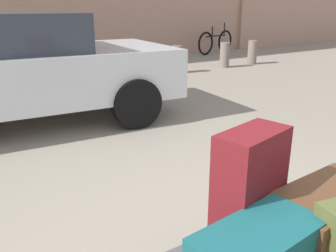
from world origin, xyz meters
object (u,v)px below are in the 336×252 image
object	(u,v)px
bollard_kerb_mid	(177,60)
bollard_corner	(252,52)
suitcase_maroon_rear_left	(249,187)
bollard_kerb_far	(225,55)
duffel_bag_brown_stacked_top	(326,217)
bicycle_leaning	(216,42)
bollard_kerb_near	(126,64)

from	to	relation	value
bollard_kerb_mid	bollard_corner	distance (m)	2.44
suitcase_maroon_rear_left	bollard_kerb_far	bearing A→B (deg)	37.01
bollard_kerb_mid	bollard_corner	size ratio (longest dim) A/B	1.00
duffel_bag_brown_stacked_top	bollard_kerb_mid	size ratio (longest dim) A/B	1.09
suitcase_maroon_rear_left	bicycle_leaning	xyz separation A→B (m)	(6.54, 7.99, -0.27)
suitcase_maroon_rear_left	bollard_kerb_far	xyz separation A→B (m)	(4.96, 5.77, -0.33)
suitcase_maroon_rear_left	bollard_kerb_mid	world-z (taller)	suitcase_maroon_rear_left
bollard_kerb_mid	suitcase_maroon_rear_left	bearing A→B (deg)	-121.25
bicycle_leaning	bollard_kerb_mid	xyz separation A→B (m)	(-3.04, -2.22, -0.06)
suitcase_maroon_rear_left	duffel_bag_brown_stacked_top	bearing A→B (deg)	-49.82
duffel_bag_brown_stacked_top	bollard_kerb_far	xyz separation A→B (m)	(4.65, 6.01, -0.18)
bollard_kerb_mid	bollard_kerb_near	bearing A→B (deg)	180.00
duffel_bag_brown_stacked_top	bollard_kerb_near	xyz separation A→B (m)	(1.88, 6.01, -0.18)
suitcase_maroon_rear_left	bollard_corner	bearing A→B (deg)	31.90
suitcase_maroon_rear_left	bollard_corner	distance (m)	8.28
duffel_bag_brown_stacked_top	suitcase_maroon_rear_left	world-z (taller)	suitcase_maroon_rear_left
duffel_bag_brown_stacked_top	bollard_kerb_far	bearing A→B (deg)	48.97
bicycle_leaning	bollard_corner	size ratio (longest dim) A/B	2.79
bicycle_leaning	bollard_kerb_mid	bearing A→B (deg)	-143.86
bollard_kerb_near	bollard_corner	size ratio (longest dim) A/B	1.00
duffel_bag_brown_stacked_top	bollard_kerb_mid	bearing A→B (deg)	58.78
duffel_bag_brown_stacked_top	bollard_kerb_near	bearing A→B (deg)	69.36
bicycle_leaning	bollard_corner	world-z (taller)	bicycle_leaning
suitcase_maroon_rear_left	bicycle_leaning	size ratio (longest dim) A/B	0.35
bollard_corner	bollard_kerb_near	bearing A→B (deg)	180.00
bollard_kerb_near	bollard_kerb_far	size ratio (longest dim) A/B	1.00
bicycle_leaning	bollard_kerb_near	xyz separation A→B (m)	(-4.35, -2.22, -0.06)
suitcase_maroon_rear_left	bicycle_leaning	world-z (taller)	bicycle_leaning
bollard_kerb_mid	duffel_bag_brown_stacked_top	bearing A→B (deg)	-117.94
bollard_corner	duffel_bag_brown_stacked_top	bearing A→B (deg)	-133.10
duffel_bag_brown_stacked_top	bollard_corner	world-z (taller)	duffel_bag_brown_stacked_top
suitcase_maroon_rear_left	bollard_kerb_near	size ratio (longest dim) A/B	0.96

